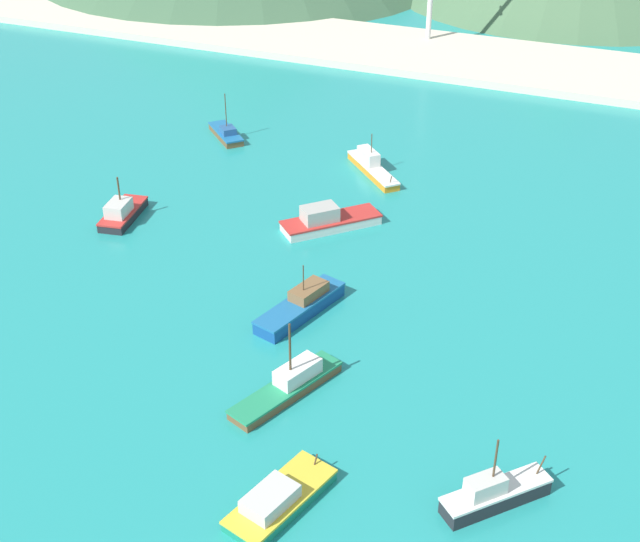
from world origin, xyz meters
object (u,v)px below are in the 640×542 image
fishing_boat_7 (226,133)px  fishing_boat_5 (122,212)px  fishing_boat_0 (494,494)px  fishing_boat_6 (289,384)px  fishing_boat_1 (328,220)px  fishing_boat_3 (302,305)px  fishing_boat_8 (372,166)px  fishing_boat_4 (278,499)px

fishing_boat_7 → fishing_boat_5: bearing=-88.7°
fishing_boat_0 → fishing_boat_6: (-17.66, 5.38, -0.18)m
fishing_boat_1 → fishing_boat_5: size_ratio=1.27×
fishing_boat_3 → fishing_boat_6: 11.26m
fishing_boat_3 → fishing_boat_7: fishing_boat_7 is taller
fishing_boat_0 → fishing_boat_1: (-25.41, 31.83, -0.04)m
fishing_boat_0 → fishing_boat_8: fishing_boat_0 is taller
fishing_boat_1 → fishing_boat_8: size_ratio=1.10×
fishing_boat_5 → fishing_boat_8: fishing_boat_5 is taller
fishing_boat_7 → fishing_boat_8: (21.17, -2.66, 0.25)m
fishing_boat_4 → fishing_boat_1: bearing=107.8°
fishing_boat_8 → fishing_boat_7: bearing=172.9°
fishing_boat_4 → fishing_boat_8: size_ratio=1.00×
fishing_boat_6 → fishing_boat_7: 52.94m
fishing_boat_3 → fishing_boat_8: 31.03m
fishing_boat_7 → fishing_boat_8: size_ratio=0.79×
fishing_boat_1 → fishing_boat_6: (7.75, -26.45, -0.14)m
fishing_boat_6 → fishing_boat_8: fishing_boat_6 is taller
fishing_boat_5 → fishing_boat_8: bearing=46.7°
fishing_boat_1 → fishing_boat_7: (-21.72, 17.52, -0.30)m
fishing_boat_7 → fishing_boat_8: 21.34m
fishing_boat_1 → fishing_boat_3: size_ratio=0.95×
fishing_boat_3 → fishing_boat_8: size_ratio=1.15×
fishing_boat_0 → fishing_boat_7: size_ratio=1.01×
fishing_boat_6 → fishing_boat_8: size_ratio=1.19×
fishing_boat_4 → fishing_boat_6: fishing_boat_6 is taller
fishing_boat_0 → fishing_boat_5: bearing=152.0°
fishing_boat_1 → fishing_boat_5: 22.31m
fishing_boat_0 → fishing_boat_4: bearing=-155.8°
fishing_boat_1 → fishing_boat_0: bearing=-51.4°
fishing_boat_3 → fishing_boat_4: size_ratio=1.15×
fishing_boat_7 → fishing_boat_4: bearing=-58.5°
fishing_boat_7 → fishing_boat_8: bearing=-7.1°
fishing_boat_5 → fishing_boat_7: bearing=91.3°
fishing_boat_4 → fishing_boat_0: bearing=24.2°
fishing_boat_0 → fishing_boat_1: size_ratio=0.72×
fishing_boat_4 → fishing_boat_5: 45.35m
fishing_boat_3 → fishing_boat_8: bearing=98.5°
fishing_boat_5 → fishing_boat_4: bearing=-42.7°
fishing_boat_6 → fishing_boat_8: 42.14m
fishing_boat_1 → fishing_boat_8: (-0.54, 14.87, -0.06)m
fishing_boat_7 → fishing_boat_0: bearing=-46.3°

